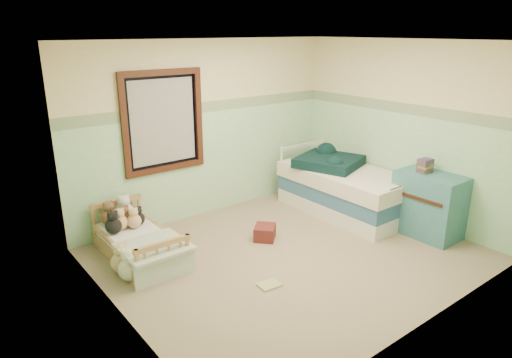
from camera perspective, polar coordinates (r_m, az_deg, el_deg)
floor at (r=5.68m, az=4.18°, el=-9.41°), size 4.20×3.60×0.02m
ceiling at (r=5.04m, az=4.86°, el=16.90°), size 4.20×3.60×0.02m
wall_back at (r=6.62m, az=-6.09°, el=6.17°), size 4.20×0.04×2.50m
wall_front at (r=4.14m, az=21.50°, el=-2.44°), size 4.20×0.04×2.50m
wall_left at (r=4.16m, az=-17.44°, el=-1.88°), size 0.04×3.60×2.50m
wall_right at (r=6.78m, az=17.82°, el=5.68°), size 0.04×3.60×2.50m
wainscot_mint at (r=6.73m, az=-5.88°, el=1.98°), size 4.20×0.01×1.50m
border_strip at (r=6.55m, az=-6.11°, el=8.93°), size 4.20×0.01×0.15m
window_frame at (r=6.21m, az=-11.46°, el=7.00°), size 1.16×0.06×1.36m
window_blinds at (r=6.22m, az=-11.51°, el=7.01°), size 0.92×0.01×1.12m
toddler_bed_frame at (r=5.73m, az=-14.28°, el=-8.66°), size 0.67×1.33×0.17m
toddler_mattress at (r=5.67m, az=-14.40°, el=-7.34°), size 0.61×1.28×0.12m
patchwork_quilt at (r=5.29m, az=-12.61°, el=-8.21°), size 0.72×0.67×0.03m
plush_bed_brown at (r=5.98m, az=-17.80°, el=-4.53°), size 0.21×0.21×0.21m
plush_bed_white at (r=6.04m, az=-16.05°, el=-4.01°), size 0.23×0.23×0.23m
plush_bed_tan at (r=5.81m, az=-16.55°, el=-5.22°), size 0.19×0.19×0.19m
plush_bed_dark at (r=5.89m, az=-14.47°, el=-4.82°), size 0.16×0.16×0.16m
plush_floor_cream at (r=5.26m, az=-15.45°, el=-10.79°), size 0.26×0.26×0.26m
plush_floor_tan at (r=5.44m, az=-16.41°, el=-9.96°), size 0.24×0.24×0.24m
twin_bed_frame at (r=6.98m, az=10.90°, el=-3.21°), size 0.95×1.91×0.22m
twin_boxspring at (r=6.90m, az=11.01°, el=-1.51°), size 0.95×1.91×0.22m
twin_mattress at (r=6.83m, az=11.12°, el=0.22°), size 0.99×1.95×0.22m
teal_blanket at (r=6.93m, az=9.08°, el=2.17°), size 1.05×1.08×0.14m
dresser at (r=6.43m, az=20.70°, el=-3.01°), size 0.53×0.84×0.84m
book_stack at (r=6.34m, az=20.33°, el=1.58°), size 0.19×0.15×0.18m
red_pillow at (r=6.01m, az=1.12°, el=-6.69°), size 0.39×0.39×0.18m
floor_book at (r=5.03m, az=1.66°, el=-13.06°), size 0.25×0.20×0.02m
extra_plush_0 at (r=5.82m, az=-14.95°, el=-5.10°), size 0.18×0.18×0.18m
extra_plush_1 at (r=5.73m, az=-17.34°, el=-5.60°), size 0.20×0.20×0.20m
extra_plush_2 at (r=5.90m, az=-16.02°, el=-4.84°), size 0.18×0.18×0.18m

